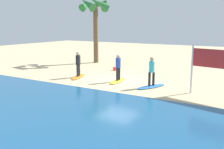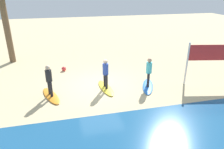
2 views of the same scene
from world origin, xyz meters
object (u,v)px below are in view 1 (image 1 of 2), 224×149
at_px(surfboard_orange, 78,77).
at_px(beach_ball, 115,69).
at_px(surfer_orange, 78,62).
at_px(surfer_blue, 152,69).
at_px(surfer_yellow, 118,65).
at_px(surfboard_blue, 151,86).
at_px(surfboard_yellow, 118,81).
at_px(palm_tree, 96,10).

bearing_deg(surfboard_orange, beach_ball, 148.50).
relative_size(surfboard_orange, surfer_orange, 1.28).
bearing_deg(surfer_orange, surfer_blue, 178.75).
bearing_deg(beach_ball, surfer_yellow, 123.80).
bearing_deg(surfer_blue, surfboard_orange, -1.25).
bearing_deg(surfer_orange, surfboard_blue, 178.75).
height_order(surfboard_orange, beach_ball, beach_ball).
distance_m(surfboard_yellow, surfer_yellow, 0.99).
bearing_deg(beach_ball, surfboard_blue, 141.50).
xyz_separation_m(surfer_blue, surfer_yellow, (2.38, -0.35, 0.00)).
xyz_separation_m(surfboard_yellow, beach_ball, (2.21, -3.30, 0.11)).
relative_size(surfboard_blue, surfboard_yellow, 1.00).
distance_m(surfboard_orange, surfer_orange, 0.99).
bearing_deg(surfboard_blue, surfer_blue, -157.61).
height_order(surfboard_yellow, surfer_yellow, surfer_yellow).
relative_size(surfer_blue, palm_tree, 0.27).
xyz_separation_m(surfboard_blue, surfer_yellow, (2.38, -0.35, 0.99)).
distance_m(surfer_yellow, beach_ball, 4.07).
bearing_deg(surfer_yellow, palm_tree, -46.05).
distance_m(surfer_orange, beach_ball, 3.72).
relative_size(surfer_orange, beach_ball, 5.42).
bearing_deg(beach_ball, surfer_blue, 141.50).
distance_m(surfer_yellow, surfer_orange, 2.97).
bearing_deg(surfer_orange, surfer_yellow, -175.52).
bearing_deg(surfboard_blue, surfer_yellow, -75.96).
height_order(surfboard_blue, surfboard_orange, same).
bearing_deg(palm_tree, surfboard_orange, 114.95).
bearing_deg(beach_ball, palm_tree, -37.47).
xyz_separation_m(surfboard_blue, surfer_blue, (0.00, -0.00, 0.99)).
relative_size(surfboard_yellow, palm_tree, 0.35).
height_order(surfer_blue, palm_tree, palm_tree).
bearing_deg(surfer_blue, surfboard_blue, 90.00).
bearing_deg(surfboard_orange, palm_tree, -174.50).
distance_m(surfer_blue, surfer_yellow, 2.40).
relative_size(surfer_blue, surfer_orange, 1.00).
xyz_separation_m(surfboard_yellow, surfboard_orange, (2.96, 0.23, 0.00)).
relative_size(surfer_blue, surfboard_orange, 0.78).
bearing_deg(surfboard_yellow, beach_ball, -152.88).
bearing_deg(palm_tree, surfboard_blue, 141.96).
bearing_deg(beach_ball, surfboard_orange, 77.95).
relative_size(surfboard_yellow, surfer_yellow, 1.28).
relative_size(surfer_blue, surfer_yellow, 1.00).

